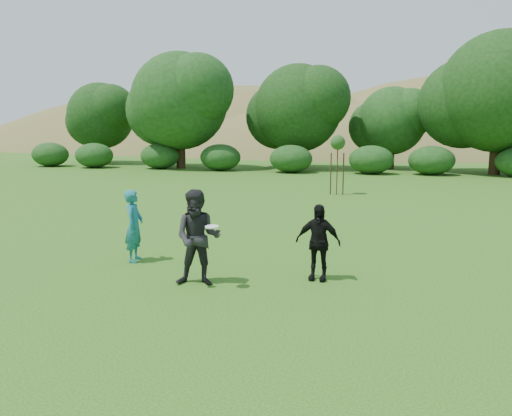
{
  "coord_description": "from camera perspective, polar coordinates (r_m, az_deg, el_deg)",
  "views": [
    {
      "loc": [
        3.55,
        -9.51,
        3.21
      ],
      "look_at": [
        0.0,
        3.0,
        1.1
      ],
      "focal_mm": 35.0,
      "sensor_mm": 36.0,
      "label": 1
    }
  ],
  "objects": [
    {
      "name": "ground",
      "position": [
        10.65,
        -4.45,
        -8.36
      ],
      "size": [
        120.0,
        120.0,
        0.0
      ],
      "primitive_type": "plane",
      "color": "#19470C",
      "rests_on": "ground"
    },
    {
      "name": "player_teal",
      "position": [
        12.33,
        -13.76,
        -1.99
      ],
      "size": [
        0.53,
        0.7,
        1.74
      ],
      "primitive_type": "imported",
      "rotation": [
        0.0,
        0.0,
        1.76
      ],
      "color": "#1A6A75",
      "rests_on": "ground"
    },
    {
      "name": "player_grey",
      "position": [
        10.22,
        -6.65,
        -3.4
      ],
      "size": [
        1.09,
        0.92,
        1.97
      ],
      "primitive_type": "imported",
      "rotation": [
        0.0,
        0.0,
        0.2
      ],
      "color": "black",
      "rests_on": "ground"
    },
    {
      "name": "player_black",
      "position": [
        10.6,
        7.09,
        -3.9
      ],
      "size": [
        0.98,
        0.45,
        1.63
      ],
      "primitive_type": "imported",
      "rotation": [
        0.0,
        0.0,
        -0.06
      ],
      "color": "black",
      "rests_on": "ground"
    },
    {
      "name": "frisbee",
      "position": [
        9.84,
        -5.08,
        -2.15
      ],
      "size": [
        0.27,
        0.27,
        0.04
      ],
      "color": "white",
      "rests_on": "ground"
    },
    {
      "name": "sapling",
      "position": [
        24.21,
        9.33,
        7.21
      ],
      "size": [
        0.7,
        0.7,
        2.85
      ],
      "color": "#382216",
      "rests_on": "ground"
    },
    {
      "name": "hillside",
      "position": [
        79.53,
        12.58,
        -2.03
      ],
      "size": [
        150.0,
        72.0,
        52.0
      ],
      "color": "olive",
      "rests_on": "ground"
    },
    {
      "name": "tree_row",
      "position": [
        38.24,
        15.64,
        11.36
      ],
      "size": [
        53.92,
        10.38,
        9.62
      ],
      "color": "#3A2616",
      "rests_on": "ground"
    }
  ]
}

